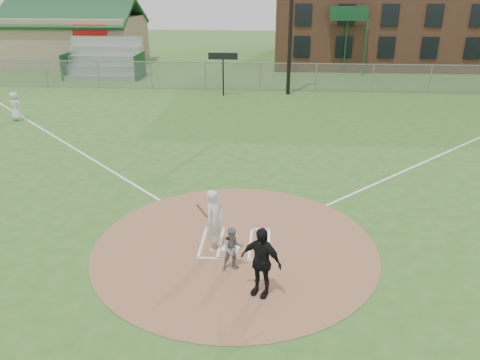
# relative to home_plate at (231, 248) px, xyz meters

# --- Properties ---
(ground) EXTENTS (140.00, 140.00, 0.00)m
(ground) POSITION_rel_home_plate_xyz_m (0.11, 0.16, -0.04)
(ground) COLOR #315E20
(ground) RESTS_ON ground
(dirt_circle) EXTENTS (8.40, 8.40, 0.02)m
(dirt_circle) POSITION_rel_home_plate_xyz_m (0.11, 0.16, -0.03)
(dirt_circle) COLOR #986648
(dirt_circle) RESTS_ON ground
(home_plate) EXTENTS (0.59, 0.59, 0.03)m
(home_plate) POSITION_rel_home_plate_xyz_m (0.00, 0.00, 0.00)
(home_plate) COLOR white
(home_plate) RESTS_ON dirt_circle
(foul_line_first) EXTENTS (17.04, 17.04, 0.01)m
(foul_line_first) POSITION_rel_home_plate_xyz_m (9.11, 9.16, -0.03)
(foul_line_first) COLOR white
(foul_line_first) RESTS_ON ground
(foul_line_third) EXTENTS (17.04, 17.04, 0.01)m
(foul_line_third) POSITION_rel_home_plate_xyz_m (-8.89, 9.16, -0.03)
(foul_line_third) COLOR white
(foul_line_third) RESTS_ON ground
(catcher) EXTENTS (0.73, 0.65, 1.25)m
(catcher) POSITION_rel_home_plate_xyz_m (0.16, -1.06, 0.61)
(catcher) COLOR gray
(catcher) RESTS_ON dirt_circle
(umpire) EXTENTS (1.18, 0.87, 1.86)m
(umpire) POSITION_rel_home_plate_xyz_m (0.93, -2.11, 0.91)
(umpire) COLOR black
(umpire) RESTS_ON dirt_circle
(ondeck_player) EXTENTS (0.92, 0.77, 1.62)m
(ondeck_player) POSITION_rel_home_plate_xyz_m (-13.50, 13.20, 0.77)
(ondeck_player) COLOR silver
(ondeck_player) RESTS_ON ground
(batters_boxes) EXTENTS (2.08, 1.88, 0.01)m
(batters_boxes) POSITION_rel_home_plate_xyz_m (0.11, 0.31, -0.01)
(batters_boxes) COLOR white
(batters_boxes) RESTS_ON dirt_circle
(batter_at_plate) EXTENTS (0.81, 1.10, 1.85)m
(batter_at_plate) POSITION_rel_home_plate_xyz_m (-0.46, -0.04, 0.91)
(batter_at_plate) COLOR silver
(batter_at_plate) RESTS_ON dirt_circle
(outfield_fence) EXTENTS (56.08, 0.08, 2.03)m
(outfield_fence) POSITION_rel_home_plate_xyz_m (0.11, 22.16, 0.98)
(outfield_fence) COLOR slate
(outfield_fence) RESTS_ON ground
(bleachers) EXTENTS (6.08, 3.20, 3.20)m
(bleachers) POSITION_rel_home_plate_xyz_m (-12.89, 26.36, 1.55)
(bleachers) COLOR #B7BABF
(bleachers) RESTS_ON ground
(clubhouse) EXTENTS (12.20, 8.71, 6.23)m
(clubhouse) POSITION_rel_home_plate_xyz_m (-17.89, 33.15, 2.35)
(clubhouse) COLOR tan
(clubhouse) RESTS_ON ground
(scoreboard_sign) EXTENTS (2.00, 0.10, 2.93)m
(scoreboard_sign) POSITION_rel_home_plate_xyz_m (-2.39, 20.36, 2.35)
(scoreboard_sign) COLOR black
(scoreboard_sign) RESTS_ON ground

